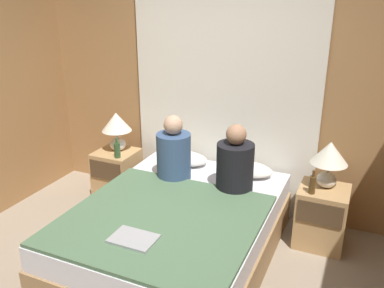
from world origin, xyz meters
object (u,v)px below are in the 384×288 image
Objects in this scene: lamp_left at (117,126)px; pillow_right at (245,169)px; pillow_left at (182,158)px; beer_bottle_on_right_stand at (312,184)px; lamp_right at (329,157)px; person_left_in_bed at (174,153)px; person_right_in_bed at (235,164)px; nightstand_right at (321,216)px; nightstand_left at (117,175)px; laptop_on_bed at (133,239)px; bed at (178,232)px; beer_bottle_on_left_stand at (117,150)px.

pillow_right is at bearing 1.72° from lamp_left.
beer_bottle_on_right_stand is (1.37, -0.23, 0.07)m from pillow_left.
lamp_right is 1.42m from person_left_in_bed.
nightstand_right is at bearing 18.66° from person_right_in_bed.
laptop_on_bed is (1.08, -1.37, 0.28)m from nightstand_left.
nightstand_left is at bearing -90.00° from lamp_left.
person_right_in_bed is (0.69, -0.36, 0.20)m from pillow_left.
pillow_left is at bearing 112.41° from bed.
beer_bottle_on_right_stand is (-0.10, -0.13, 0.37)m from nightstand_right.
nightstand_right is 2.56× the size of beer_bottle_on_right_stand.
person_right_in_bed is at bearing 0.00° from person_left_in_bed.
lamp_left is 0.91m from person_left_in_bed.
beer_bottle_on_right_stand is at bearing -4.87° from lamp_left.
pillow_left is 2.50× the size of beer_bottle_on_right_stand.
person_left_in_bed reaches higher than beer_bottle_on_left_stand.
pillow_left is at bearing 101.65° from laptop_on_bed.
person_left_in_bed is (-1.39, -0.31, -0.07)m from lamp_right.
nightstand_left is 1.30× the size of lamp_right.
person_left_in_bed is 0.76m from beer_bottle_on_left_stand.
beer_bottle_on_left_stand reaches higher than nightstand_left.
person_left_in_bed is at bearing -9.92° from beer_bottle_on_left_stand.
lamp_right is 1.97× the size of beer_bottle_on_right_stand.
pillow_right is 0.41m from person_right_in_bed.
beer_bottle_on_left_stand is at bearing 174.55° from person_right_in_bed.
nightstand_left is at bearing 131.05° from beer_bottle_on_left_stand.
bed is at bearing -149.25° from beer_bottle_on_right_stand.
beer_bottle_on_left_stand is (-0.74, 0.13, -0.13)m from person_left_in_bed.
laptop_on_bed is at bearing -109.36° from person_right_in_bed.
person_right_in_bed is 2.84× the size of beer_bottle_on_left_stand.
nightstand_left is 1.00× the size of nightstand_right.
beer_bottle_on_left_stand is 0.67× the size of laptop_on_bed.
nightstand_right is 1.30× the size of lamp_right.
nightstand_left reaches higher than bed.
person_left_in_bed is 1.30m from beer_bottle_on_right_stand.
laptop_on_bed is at bearing -93.71° from bed.
nightstand_right is at bearing 33.40° from bed.
beer_bottle_on_left_stand is 1.00× the size of beer_bottle_on_right_stand.
pillow_left is 1.39m from beer_bottle_on_right_stand.
lamp_right is (0.00, 0.05, 0.57)m from nightstand_right.
laptop_on_bed reaches higher than nightstand_right.
nightstand_right is at bearing 10.62° from person_left_in_bed.
nightstand_left is 0.84m from pillow_left.
nightstand_left is 0.57m from lamp_left.
lamp_left is 1.49m from pillow_right.
lamp_right is 2.15m from beer_bottle_on_left_stand.
lamp_right is at bearing 50.82° from laptop_on_bed.
lamp_left is at bearing 168.02° from person_right_in_bed.
lamp_right is 0.82m from pillow_right.
nightstand_left is 2.31m from lamp_right.
beer_bottle_on_left_stand is (-1.36, 0.13, -0.13)m from person_right_in_bed.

